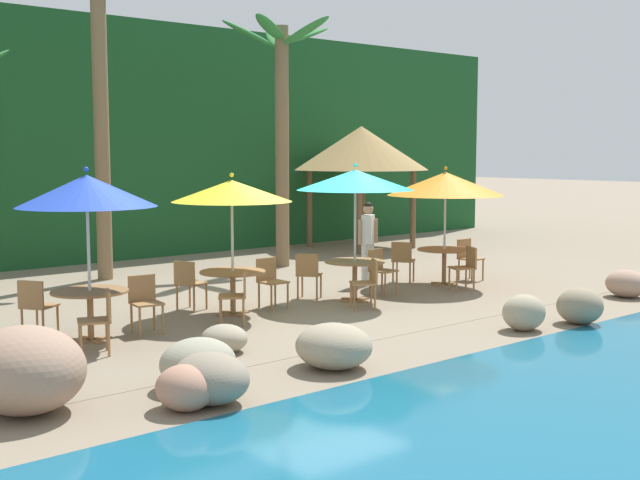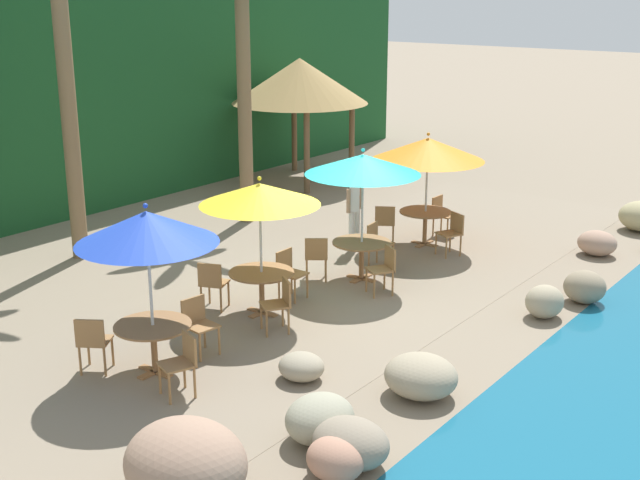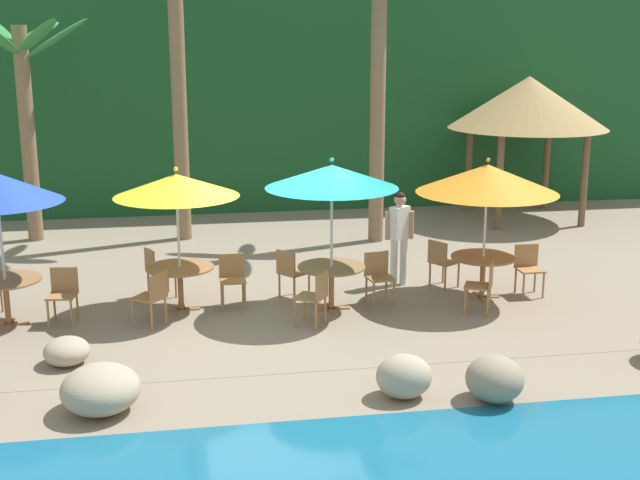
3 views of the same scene
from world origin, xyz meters
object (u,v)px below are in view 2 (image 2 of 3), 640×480
dining_table_blue (153,333)px  waiter_in_white (355,204)px  chair_orange_inland (385,222)px  palm_tree_third (243,60)px  chair_teal_seaward (377,241)px  chair_orange_left (452,231)px  chair_blue_inland (93,340)px  umbrella_yellow (260,194)px  umbrella_teal (363,164)px  dining_table_orange (425,217)px  umbrella_blue (147,227)px  chair_blue_seaward (198,321)px  chair_yellow_inland (212,282)px  chair_orange_seaward (441,213)px  chair_blue_left (182,360)px  palm_tree_second (61,23)px  umbrella_orange (428,149)px  palapa_hut (300,81)px  dining_table_yellow (262,279)px  dining_table_teal (362,248)px  chair_yellow_seaward (289,270)px  chair_teal_inland (316,255)px  chair_teal_left (384,266)px

dining_table_blue → waiter_in_white: waiter_in_white is taller
chair_orange_inland → palm_tree_third: 4.85m
dining_table_blue → chair_teal_seaward: chair_teal_seaward is taller
chair_orange_inland → chair_orange_left: 1.50m
dining_table_blue → chair_blue_inland: 0.86m
umbrella_yellow → umbrella_teal: (2.43, -0.38, 0.14)m
umbrella_teal → dining_table_orange: (2.65, 0.17, -1.59)m
umbrella_blue → chair_blue_seaward: bearing=-2.0°
umbrella_blue → chair_yellow_inland: (2.26, 1.02, -1.65)m
chair_orange_seaward → chair_blue_inland: bearing=176.7°
chair_blue_seaward → chair_blue_left: bearing=-144.0°
umbrella_yellow → chair_blue_left: bearing=-159.4°
chair_orange_left → umbrella_yellow: bearing=168.0°
dining_table_orange → palm_tree_second: (-4.95, 5.19, 4.03)m
palm_tree_second → waiter_in_white: (3.74, -4.19, -3.65)m
umbrella_yellow → umbrella_blue: bearing=-174.3°
umbrella_orange → chair_orange_left: size_ratio=2.78×
umbrella_teal → palapa_hut: (5.86, 6.06, 0.58)m
chair_orange_inland → umbrella_orange: bearing=-52.7°
chair_blue_seaward → umbrella_teal: umbrella_teal is taller
chair_blue_inland → dining_table_yellow: bearing=-7.2°
palm_tree_third → dining_table_teal: bearing=-112.0°
umbrella_yellow → dining_table_yellow: 1.46m
umbrella_teal → chair_orange_left: umbrella_teal is taller
umbrella_yellow → palm_tree_second: bearing=88.6°
chair_blue_left → umbrella_teal: umbrella_teal is taller
chair_yellow_seaward → palapa_hut: (7.44, 5.59, 2.28)m
chair_blue_seaward → dining_table_yellow: (1.80, 0.29, 0.10)m
dining_table_yellow → waiter_in_white: bearing=11.5°
chair_blue_seaward → chair_teal_seaward: 5.06m
umbrella_yellow → chair_orange_inland: umbrella_yellow is taller
chair_orange_left → chair_teal_inland: bearing=156.9°
dining_table_blue → chair_yellow_inland: 2.48m
chair_teal_seaward → dining_table_orange: 1.82m
chair_orange_left → palm_tree_second: palm_tree_second is taller
chair_orange_seaward → umbrella_blue: bearing=-179.1°
chair_teal_inland → umbrella_orange: 3.62m
chair_blue_left → chair_orange_left: size_ratio=1.00×
chair_yellow_seaward → umbrella_orange: size_ratio=0.36×
waiter_in_white → palapa_hut: bearing=48.0°
dining_table_yellow → chair_yellow_inland: chair_yellow_inland is taller
palapa_hut → umbrella_teal: bearing=-134.0°
umbrella_orange → chair_blue_inland: bearing=175.8°
umbrella_yellow → chair_teal_left: (2.04, -1.14, -1.56)m
dining_table_blue → dining_table_yellow: size_ratio=1.00×
chair_blue_seaward → chair_teal_inland: 3.68m
palm_tree_third → palapa_hut: (4.06, 1.60, -0.93)m
umbrella_orange → palapa_hut: (3.21, 5.90, 0.72)m
umbrella_blue → umbrella_orange: 7.73m
chair_blue_left → chair_orange_left: bearing=0.5°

